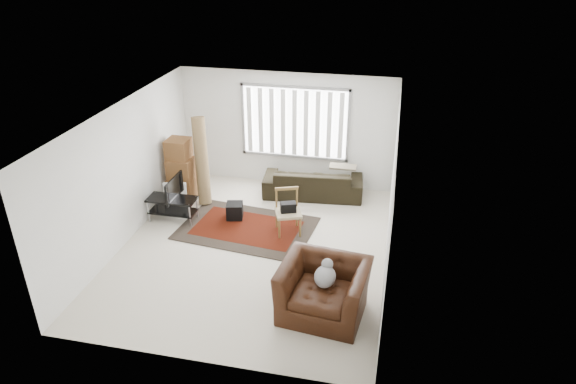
% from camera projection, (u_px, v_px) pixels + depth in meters
% --- Properties ---
extents(room, '(6.00, 6.02, 2.71)m').
position_uv_depth(room, '(260.00, 154.00, 9.55)').
color(room, beige).
rests_on(room, ground).
extents(persian_rug, '(2.85, 2.07, 0.02)m').
position_uv_depth(persian_rug, '(247.00, 228.00, 10.55)').
color(persian_rug, black).
rests_on(persian_rug, ground).
extents(tv_stand, '(1.02, 0.46, 0.51)m').
position_uv_depth(tv_stand, '(172.00, 204.00, 10.72)').
color(tv_stand, black).
rests_on(tv_stand, ground).
extents(tv, '(0.11, 0.83, 0.47)m').
position_uv_depth(tv, '(170.00, 188.00, 10.55)').
color(tv, black).
rests_on(tv, tv_stand).
extents(subwoofer, '(0.40, 0.40, 0.34)m').
position_uv_depth(subwoofer, '(235.00, 211.00, 10.84)').
color(subwoofer, black).
rests_on(subwoofer, persian_rug).
extents(moving_boxes, '(0.60, 0.55, 1.45)m').
position_uv_depth(moving_boxes, '(181.00, 172.00, 11.41)').
color(moving_boxes, brown).
rests_on(moving_boxes, ground).
extents(white_flatpack, '(0.51, 0.24, 0.63)m').
position_uv_depth(white_flatpack, '(175.00, 197.00, 11.14)').
color(white_flatpack, silver).
rests_on(white_flatpack, ground).
extents(rolled_rug, '(0.53, 0.68, 1.95)m').
position_uv_depth(rolled_rug, '(202.00, 161.00, 11.22)').
color(rolled_rug, brown).
rests_on(rolled_rug, ground).
extents(sofa, '(2.33, 1.17, 0.87)m').
position_uv_depth(sofa, '(313.00, 178.00, 11.71)').
color(sofa, black).
rests_on(sofa, ground).
extents(side_chair, '(0.63, 0.63, 0.92)m').
position_uv_depth(side_chair, '(288.00, 210.00, 10.20)').
color(side_chair, '#92825F').
rests_on(side_chair, ground).
extents(armchair, '(1.47, 1.32, 0.99)m').
position_uv_depth(armchair, '(324.00, 286.00, 8.01)').
color(armchair, black).
rests_on(armchair, ground).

